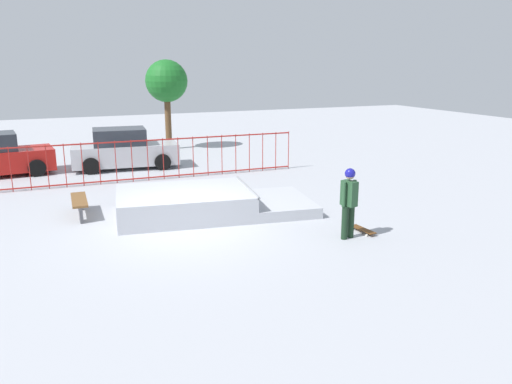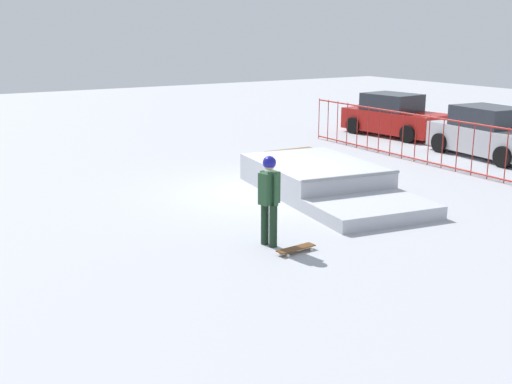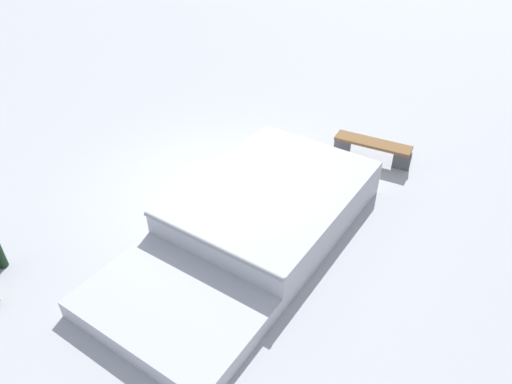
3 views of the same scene
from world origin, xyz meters
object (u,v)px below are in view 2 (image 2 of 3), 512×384
object	(u,v)px
skater	(269,194)
parked_car_silver	(490,135)
skate_ramp	(323,181)
skateboard	(296,248)
parked_car_red	(394,117)
park_bench	(291,154)

from	to	relation	value
skater	parked_car_silver	world-z (taller)	skater
skate_ramp	skateboard	size ratio (longest dim) A/B	7.02
skateboard	parked_car_red	size ratio (longest dim) A/B	0.19
skate_ramp	parked_car_red	world-z (taller)	parked_car_red
skate_ramp	park_bench	distance (m)	3.36
parked_car_red	parked_car_silver	bearing A→B (deg)	-10.66
parked_car_red	parked_car_silver	size ratio (longest dim) A/B	1.00
parked_car_silver	parked_car_red	bearing A→B (deg)	-179.31
park_bench	parked_car_red	world-z (taller)	parked_car_red
park_bench	parked_car_silver	distance (m)	6.58
parked_car_silver	skater	bearing A→B (deg)	-66.07
skate_ramp	parked_car_silver	xyz separation A→B (m)	(-0.93, 7.38, 0.41)
skater	skate_ramp	bearing A→B (deg)	-154.67
parked_car_red	parked_car_silver	xyz separation A→B (m)	(4.74, -0.39, 0.00)
skateboard	parked_car_silver	distance (m)	11.31
skater	parked_car_red	xyz separation A→B (m)	(-8.33, 11.09, -0.28)
skate_ramp	skateboard	bearing A→B (deg)	-35.49
parked_car_silver	skateboard	bearing A→B (deg)	-62.86
skater	parked_car_silver	bearing A→B (deg)	-174.80
skate_ramp	parked_car_red	bearing A→B (deg)	134.38
parked_car_red	parked_car_silver	distance (m)	4.76
skateboard	parked_car_silver	xyz separation A→B (m)	(-4.18, 10.49, 0.65)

